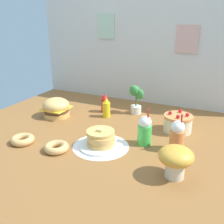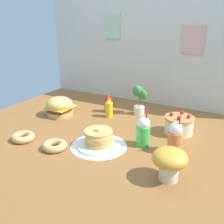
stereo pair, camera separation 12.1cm
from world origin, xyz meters
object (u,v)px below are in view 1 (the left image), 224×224
(donut_chocolate, at_px, (56,147))
(donut_pink_glaze, at_px, (23,139))
(ketchup_bottle, at_px, (105,103))
(mushroom_stool, at_px, (176,159))
(cream_soda_cup, at_px, (145,131))
(potted_plant, at_px, (136,98))
(pancake_stack, at_px, (101,140))
(orange_float_cup, at_px, (177,136))
(burger, at_px, (56,108))
(layer_cake, at_px, (178,123))
(mustard_bottle, at_px, (106,108))

(donut_chocolate, bearing_deg, donut_pink_glaze, -178.40)
(ketchup_bottle, relative_size, mushroom_stool, 0.91)
(cream_soda_cup, height_order, potted_plant, potted_plant)
(pancake_stack, bearing_deg, donut_pink_glaze, -160.51)
(ketchup_bottle, xyz_separation_m, orange_float_cup, (0.78, -0.46, 0.02))
(burger, bearing_deg, layer_cake, 7.37)
(burger, relative_size, potted_plant, 0.87)
(pancake_stack, distance_m, donut_pink_glaze, 0.57)
(burger, bearing_deg, donut_pink_glaze, -79.63)
(mustard_bottle, xyz_separation_m, mushroom_stool, (0.77, -0.67, 0.03))
(mustard_bottle, bearing_deg, ketchup_bottle, 122.91)
(mustard_bottle, distance_m, donut_chocolate, 0.71)
(burger, relative_size, mustard_bottle, 1.33)
(orange_float_cup, height_order, donut_pink_glaze, orange_float_cup)
(orange_float_cup, bearing_deg, mustard_bottle, 153.47)
(orange_float_cup, distance_m, donut_chocolate, 0.82)
(layer_cake, bearing_deg, orange_float_cup, -79.66)
(donut_chocolate, bearing_deg, burger, 126.38)
(pancake_stack, bearing_deg, orange_float_cup, 19.70)
(donut_chocolate, height_order, mushroom_stool, mushroom_stool)
(burger, relative_size, donut_pink_glaze, 1.43)
(pancake_stack, relative_size, orange_float_cup, 1.13)
(pancake_stack, distance_m, cream_soda_cup, 0.32)
(pancake_stack, distance_m, mustard_bottle, 0.57)
(ketchup_bottle, bearing_deg, donut_pink_glaze, -106.80)
(pancake_stack, relative_size, donut_chocolate, 1.83)
(potted_plant, bearing_deg, donut_pink_glaze, -120.07)
(burger, xyz_separation_m, pancake_stack, (0.64, -0.35, -0.03))
(layer_cake, bearing_deg, ketchup_bottle, 168.22)
(donut_chocolate, bearing_deg, orange_float_cup, 25.94)
(donut_pink_glaze, distance_m, mushroom_stool, 1.09)
(mustard_bottle, relative_size, potted_plant, 0.66)
(mustard_bottle, relative_size, mushroom_stool, 0.91)
(orange_float_cup, distance_m, donut_pink_glaze, 1.10)
(burger, xyz_separation_m, ketchup_bottle, (0.35, 0.29, 0.00))
(burger, xyz_separation_m, mustard_bottle, (0.42, 0.18, 0.00))
(pancake_stack, bearing_deg, burger, 151.34)
(mustard_bottle, relative_size, orange_float_cup, 0.67)
(donut_pink_glaze, height_order, potted_plant, potted_plant)
(donut_chocolate, relative_size, potted_plant, 0.61)
(donut_chocolate, distance_m, potted_plant, 0.95)
(mustard_bottle, bearing_deg, pancake_stack, -67.53)
(ketchup_bottle, xyz_separation_m, mustard_bottle, (0.07, -0.11, 0.00))
(burger, distance_m, donut_chocolate, 0.66)
(burger, bearing_deg, cream_soda_cup, -11.49)
(pancake_stack, relative_size, ketchup_bottle, 1.70)
(ketchup_bottle, relative_size, potted_plant, 0.66)
(donut_pink_glaze, xyz_separation_m, potted_plant, (0.53, 0.92, 0.12))
(pancake_stack, relative_size, cream_soda_cup, 1.13)
(ketchup_bottle, distance_m, donut_pink_glaze, 0.87)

